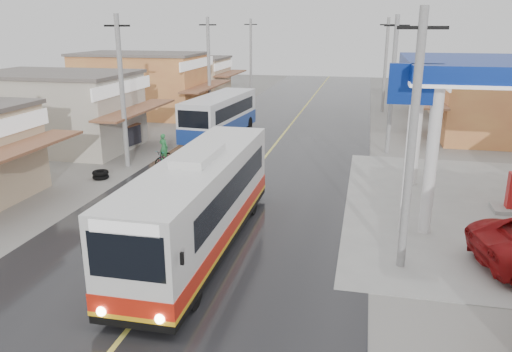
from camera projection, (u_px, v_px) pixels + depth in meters
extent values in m
plane|color=slate|center=(195.00, 246.00, 17.56)|extent=(120.00, 120.00, 0.00)
cube|color=black|center=(273.00, 147.00, 31.56)|extent=(12.00, 90.00, 0.02)
cube|color=#D8CC4C|center=(273.00, 147.00, 31.56)|extent=(0.15, 90.00, 0.01)
cylinder|color=white|center=(417.00, 129.00, 23.50)|extent=(0.44, 0.44, 5.50)
cylinder|color=white|center=(431.00, 162.00, 17.90)|extent=(0.44, 0.44, 5.50)
cube|color=white|center=(409.00, 154.00, 17.99)|extent=(0.25, 0.25, 6.00)
cube|color=navy|center=(415.00, 84.00, 17.26)|extent=(1.80, 0.30, 1.40)
cube|color=silver|center=(200.00, 197.00, 16.94)|extent=(2.29, 10.91, 2.68)
cube|color=black|center=(201.00, 236.00, 17.36)|extent=(2.31, 10.93, 0.27)
cube|color=red|center=(201.00, 224.00, 17.23)|extent=(2.33, 10.95, 0.50)
cube|color=yellow|center=(201.00, 232.00, 17.31)|extent=(2.34, 10.96, 0.13)
cube|color=black|center=(204.00, 185.00, 17.28)|extent=(2.33, 8.63, 0.91)
cube|color=black|center=(127.00, 256.00, 11.78)|extent=(1.97, 0.12, 1.18)
cube|color=black|center=(239.00, 149.00, 21.87)|extent=(1.97, 0.12, 1.00)
cube|color=white|center=(124.00, 228.00, 11.57)|extent=(1.77, 0.12, 0.32)
cube|color=silver|center=(199.00, 155.00, 16.51)|extent=(1.10, 2.73, 0.27)
cylinder|color=black|center=(125.00, 284.00, 13.97)|extent=(0.32, 1.00, 1.00)
cylinder|color=black|center=(192.00, 292.00, 13.57)|extent=(0.32, 1.00, 1.00)
cylinder|color=black|center=(205.00, 199.00, 20.76)|extent=(0.32, 1.00, 1.00)
cylinder|color=black|center=(251.00, 202.00, 20.35)|extent=(0.32, 1.00, 1.00)
sphere|color=#FFF2CC|center=(101.00, 311.00, 12.33)|extent=(0.25, 0.25, 0.25)
sphere|color=#FFF2CC|center=(160.00, 319.00, 12.01)|extent=(0.25, 0.25, 0.25)
cube|color=black|center=(83.00, 248.00, 12.29)|extent=(0.08, 0.08, 0.32)
cube|color=black|center=(182.00, 259.00, 11.77)|extent=(0.08, 0.08, 0.32)
cube|color=silver|center=(220.00, 113.00, 33.74)|extent=(3.06, 8.77, 2.39)
cube|color=navy|center=(220.00, 125.00, 33.97)|extent=(3.10, 8.81, 0.95)
cube|color=black|center=(220.00, 108.00, 33.64)|extent=(2.97, 7.34, 0.86)
cube|color=black|center=(193.00, 119.00, 29.77)|extent=(1.99, 0.30, 1.05)
cylinder|color=black|center=(187.00, 139.00, 31.60)|extent=(0.37, 0.98, 0.95)
cylinder|color=black|center=(217.00, 141.00, 31.01)|extent=(0.37, 0.98, 0.95)
cylinder|color=black|center=(222.00, 122.00, 37.17)|extent=(0.37, 0.98, 0.95)
cylinder|color=black|center=(249.00, 123.00, 36.57)|extent=(0.37, 0.98, 0.95)
imported|color=black|center=(166.00, 158.00, 27.38)|extent=(1.09, 1.80, 0.89)
imported|color=#27763B|center=(164.00, 147.00, 27.00)|extent=(0.63, 0.51, 1.49)
cube|color=#26262D|center=(125.00, 135.00, 30.97)|extent=(1.45, 1.96, 1.16)
cube|color=brown|center=(124.00, 126.00, 30.79)|extent=(1.50, 2.01, 0.09)
cylinder|color=black|center=(111.00, 146.00, 30.82)|extent=(0.25, 0.55, 0.54)
cylinder|color=black|center=(123.00, 142.00, 31.92)|extent=(0.25, 0.55, 0.54)
cylinder|color=black|center=(125.00, 148.00, 30.24)|extent=(0.20, 0.55, 0.54)
torus|color=black|center=(101.00, 177.00, 25.16)|extent=(0.82, 0.82, 0.21)
torus|color=black|center=(100.00, 173.00, 25.10)|extent=(0.82, 0.82, 0.21)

